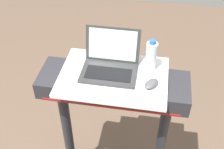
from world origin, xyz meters
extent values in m
cylinder|color=#28282D|center=(-0.34, 0.70, 0.60)|extent=(0.07, 0.07, 0.89)
cylinder|color=#28282D|center=(0.34, 0.70, 0.60)|extent=(0.07, 0.07, 0.89)
cube|color=#28282D|center=(0.00, 0.70, 1.10)|extent=(0.90, 0.28, 0.11)
cube|color=#0C3F19|center=(0.00, 0.56, 1.10)|extent=(0.24, 0.01, 0.06)
cube|color=maroon|center=(0.00, 0.56, 1.05)|extent=(0.81, 0.00, 0.02)
cube|color=white|center=(0.00, 0.70, 1.16)|extent=(0.63, 0.44, 0.02)
cube|color=#2D2D30|center=(-0.03, 0.71, 1.18)|extent=(0.33, 0.21, 0.02)
cube|color=black|center=(-0.03, 0.69, 1.19)|extent=(0.27, 0.12, 0.00)
cube|color=#2D2D30|center=(-0.03, 0.84, 1.29)|extent=(0.33, 0.06, 0.21)
cube|color=#B2E0B7|center=(-0.03, 0.83, 1.29)|extent=(0.29, 0.05, 0.18)
ellipsoid|color=#4C4C51|center=(0.22, 0.65, 1.19)|extent=(0.11, 0.12, 0.03)
cylinder|color=silver|center=(0.21, 0.80, 1.26)|extent=(0.07, 0.07, 0.18)
cylinder|color=#2659A5|center=(0.21, 0.80, 1.37)|extent=(0.04, 0.04, 0.02)
camera|label=1|loc=(0.21, -0.57, 2.30)|focal=46.91mm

